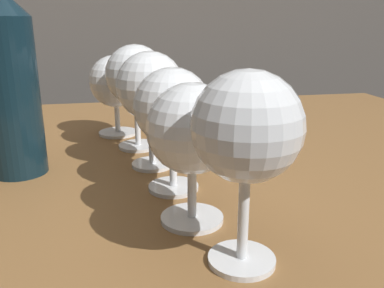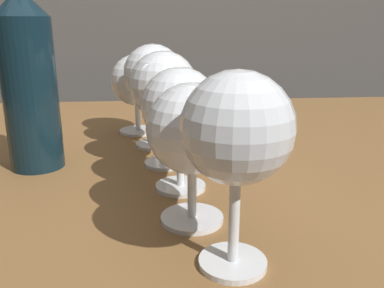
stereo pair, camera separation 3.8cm
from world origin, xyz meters
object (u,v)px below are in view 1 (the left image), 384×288
wine_glass_pinot (133,77)px  wine_glass_empty (172,109)px  wine_glass_port (115,84)px  wine_glass_cabernet (192,132)px  wine_bottle (9,78)px  wine_glass_rose (247,129)px  wine_glass_merlot (150,88)px

wine_glass_pinot → wine_glass_empty: bearing=-78.5°
wine_glass_empty → wine_glass_port: bearing=103.3°
wine_glass_cabernet → wine_bottle: 0.27m
wine_glass_rose → wine_glass_pinot: bearing=101.6°
wine_glass_cabernet → wine_glass_empty: bearing=94.7°
wine_glass_merlot → wine_glass_pinot: bearing=101.6°
wine_glass_cabernet → wine_bottle: bearing=138.5°
wine_glass_rose → wine_glass_empty: bearing=101.7°
wine_glass_cabernet → wine_glass_pinot: bearing=99.3°
wine_glass_rose → wine_glass_merlot: (-0.05, 0.25, -0.01)m
wine_glass_merlot → wine_bottle: 0.18m
wine_glass_empty → wine_glass_merlot: 0.09m
wine_glass_merlot → wine_glass_port: 0.18m
wine_glass_merlot → wine_bottle: bearing=177.3°
wine_glass_cabernet → wine_glass_port: wine_glass_cabernet is taller
wine_glass_merlot → wine_glass_pinot: wine_glass_pinot is taller
wine_glass_cabernet → wine_glass_merlot: 0.17m
wine_glass_rose → wine_bottle: wine_bottle is taller
wine_glass_port → wine_glass_cabernet: bearing=-78.8°
wine_glass_cabernet → wine_bottle: size_ratio=0.43×
wine_bottle → wine_glass_cabernet: bearing=-41.5°
wine_glass_cabernet → wine_glass_merlot: size_ratio=0.89×
wine_glass_merlot → wine_glass_port: wine_glass_merlot is taller
wine_glass_rose → wine_glass_merlot: wine_glass_rose is taller
wine_glass_rose → wine_glass_empty: (-0.03, 0.16, -0.02)m
wine_glass_empty → wine_glass_pinot: wine_glass_pinot is taller
wine_glass_rose → wine_glass_empty: size_ratio=1.11×
wine_glass_port → wine_bottle: bearing=-127.8°
wine_glass_rose → wine_glass_port: wine_glass_rose is taller
wine_glass_port → wine_bottle: size_ratio=0.42×
wine_glass_cabernet → wine_glass_merlot: bearing=98.1°
wine_glass_empty → wine_glass_merlot: (-0.02, 0.08, 0.01)m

